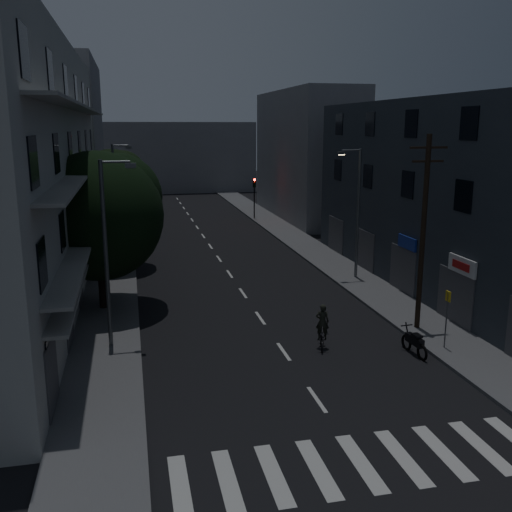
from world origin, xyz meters
name	(u,v)px	position (x,y,z in m)	size (l,w,h in m)	color
ground	(218,257)	(0.00, 25.00, 0.00)	(160.00, 160.00, 0.00)	black
sidewalk_left	(114,261)	(-7.50, 25.00, 0.07)	(3.00, 90.00, 0.15)	#565659
sidewalk_right	(315,252)	(7.50, 25.00, 0.07)	(3.00, 90.00, 0.15)	#565659
crosswalk	(361,463)	(0.00, -2.00, 0.00)	(10.90, 3.00, 0.01)	beige
lane_markings	(207,241)	(0.00, 31.25, 0.01)	(0.15, 60.50, 0.01)	beige
building_left	(20,172)	(-11.98, 18.00, 6.99)	(7.00, 36.00, 14.00)	#A0A09B
building_right	(451,196)	(11.99, 14.00, 5.50)	(6.19, 28.00, 11.00)	#282E36
building_far_left	(70,140)	(-12.00, 48.00, 8.00)	(6.00, 20.00, 16.00)	slate
building_far_right	(306,155)	(12.00, 42.00, 6.50)	(6.00, 20.00, 13.00)	slate
building_far_end	(171,157)	(0.00, 70.00, 5.00)	(24.00, 8.00, 10.00)	slate
tree_near	(100,211)	(-7.69, 14.15, 5.26)	(6.62, 6.62, 8.16)	black
tree_mid	(111,203)	(-7.40, 23.03, 4.51)	(5.68, 5.68, 6.98)	black
tree_far	(113,181)	(-7.52, 36.06, 4.79)	(5.98, 5.98, 7.40)	black
traffic_signal_far_right	(254,190)	(6.32, 41.25, 3.10)	(0.28, 0.37, 4.10)	black
traffic_signal_far_left	(124,196)	(-6.69, 39.03, 3.10)	(0.28, 0.37, 4.10)	black
street_lamp_left_near	(108,245)	(-7.14, 8.61, 4.60)	(1.51, 0.25, 8.00)	#515558
street_lamp_right	(356,207)	(7.47, 17.05, 4.60)	(1.51, 0.25, 8.00)	slate
street_lamp_left_far	(116,191)	(-7.15, 29.12, 4.60)	(1.51, 0.25, 8.00)	#505457
utility_pole	(423,229)	(6.89, 7.71, 4.87)	(1.80, 0.24, 9.00)	black
bus_stop_sign	(447,309)	(6.81, 5.12, 1.89)	(0.06, 0.35, 2.52)	#595B60
motorcycle	(414,343)	(5.34, 5.04, 0.49)	(0.56, 1.94, 1.24)	black
cyclist	(322,333)	(1.74, 6.57, 0.67)	(0.98, 1.67, 2.00)	black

